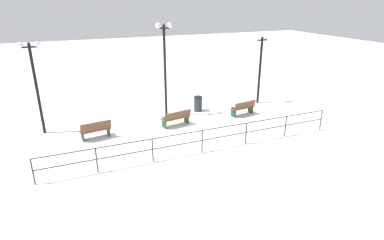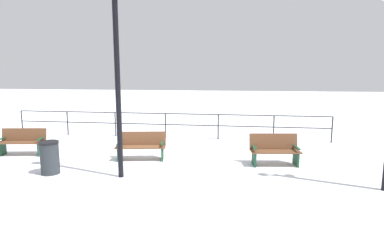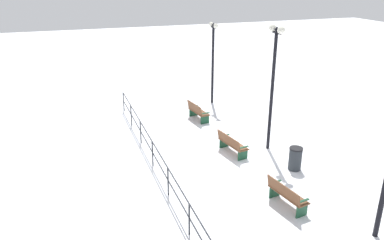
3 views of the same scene
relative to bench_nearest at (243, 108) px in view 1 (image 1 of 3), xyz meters
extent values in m
plane|color=white|center=(0.16, 4.16, -0.46)|extent=(80.00, 80.00, 0.00)
cube|color=brown|center=(0.08, 0.01, -0.01)|extent=(0.71, 1.55, 0.04)
cube|color=brown|center=(-0.16, -0.03, 0.21)|extent=(0.35, 1.49, 0.42)
cube|color=#19472D|center=(0.18, -0.63, -0.24)|extent=(0.43, 0.12, 0.45)
cube|color=#19472D|center=(-0.03, 0.65, -0.24)|extent=(0.43, 0.12, 0.45)
cube|color=#19472D|center=(0.20, -0.62, 0.11)|extent=(0.43, 0.14, 0.04)
cube|color=#19472D|center=(-0.01, 0.65, 0.11)|extent=(0.43, 0.14, 0.04)
cube|color=brown|center=(0.04, 4.16, -0.03)|extent=(0.76, 1.63, 0.04)
cube|color=brown|center=(-0.21, 4.12, 0.20)|extent=(0.37, 1.56, 0.42)
cube|color=#19472D|center=(0.16, 3.49, -0.25)|extent=(0.45, 0.13, 0.43)
cube|color=#19472D|center=(-0.07, 4.84, -0.25)|extent=(0.45, 0.13, 0.43)
cube|color=#19472D|center=(0.18, 3.49, 0.09)|extent=(0.46, 0.15, 0.04)
cube|color=#19472D|center=(-0.05, 4.84, 0.09)|extent=(0.46, 0.15, 0.04)
cube|color=brown|center=(0.03, 8.31, -0.03)|extent=(0.71, 1.51, 0.04)
cube|color=brown|center=(-0.23, 8.28, 0.23)|extent=(0.32, 1.46, 0.47)
cube|color=#19472D|center=(0.11, 7.69, -0.24)|extent=(0.47, 0.11, 0.43)
cube|color=#19472D|center=(-0.06, 8.93, -0.24)|extent=(0.47, 0.11, 0.43)
cube|color=#19472D|center=(0.13, 7.70, 0.09)|extent=(0.47, 0.13, 0.04)
cube|color=#19472D|center=(-0.04, 8.94, 0.09)|extent=(0.47, 0.13, 0.04)
cylinder|color=black|center=(1.67, -2.12, 1.60)|extent=(0.15, 0.15, 4.12)
cylinder|color=black|center=(1.67, -2.12, 3.54)|extent=(0.09, 0.74, 0.09)
sphere|color=white|center=(1.67, -2.48, 3.65)|extent=(0.25, 0.25, 0.25)
sphere|color=white|center=(1.67, -1.75, 3.65)|extent=(0.25, 0.25, 0.25)
cone|color=black|center=(1.67, -2.12, 3.72)|extent=(0.21, 0.21, 0.12)
cylinder|color=black|center=(1.67, 4.13, 2.06)|extent=(0.14, 0.14, 5.03)
cylinder|color=black|center=(1.67, 4.13, 4.45)|extent=(0.08, 0.63, 0.08)
sphere|color=white|center=(1.67, 3.81, 4.59)|extent=(0.30, 0.30, 0.30)
sphere|color=white|center=(1.67, 4.45, 4.59)|extent=(0.30, 0.30, 0.30)
cone|color=black|center=(1.67, 4.13, 4.63)|extent=(0.19, 0.19, 0.12)
cylinder|color=black|center=(1.67, 10.64, 1.75)|extent=(0.14, 0.14, 4.42)
cylinder|color=black|center=(1.67, 10.64, 3.84)|extent=(0.08, 0.70, 0.08)
sphere|color=white|center=(1.67, 10.29, 3.95)|extent=(0.26, 0.26, 0.26)
sphere|color=white|center=(1.67, 10.99, 3.95)|extent=(0.26, 0.26, 0.26)
cone|color=black|center=(1.67, 10.64, 4.02)|extent=(0.19, 0.19, 0.12)
cylinder|color=#26282D|center=(-3.39, -2.58, 0.06)|extent=(0.05, 0.05, 1.04)
cylinder|color=#26282D|center=(-3.39, -0.33, 0.06)|extent=(0.05, 0.05, 1.04)
cylinder|color=#26282D|center=(-3.39, 1.91, 0.06)|extent=(0.05, 0.05, 1.04)
cylinder|color=#26282D|center=(-3.39, 4.16, 0.06)|extent=(0.05, 0.05, 1.04)
cylinder|color=#26282D|center=(-3.39, 6.41, 0.06)|extent=(0.05, 0.05, 1.04)
cylinder|color=#26282D|center=(-3.39, 8.66, 0.06)|extent=(0.05, 0.05, 1.04)
cylinder|color=#26282D|center=(-3.39, 10.91, 0.06)|extent=(0.05, 0.05, 1.04)
cylinder|color=#26282D|center=(-3.39, 4.16, 0.58)|extent=(0.04, 13.49, 0.04)
cylinder|color=#26282D|center=(-3.39, 4.16, 0.11)|extent=(0.04, 13.49, 0.04)
cylinder|color=#2D3338|center=(1.69, 2.12, -0.04)|extent=(0.49, 0.49, 0.84)
cylinder|color=black|center=(1.69, 2.12, 0.41)|extent=(0.51, 0.51, 0.06)
camera|label=1|loc=(-14.87, 9.47, 5.98)|focal=29.69mm
camera|label=2|loc=(9.09, 7.13, 2.27)|focal=28.43mm
camera|label=3|loc=(-6.31, -9.11, 6.67)|focal=36.15mm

